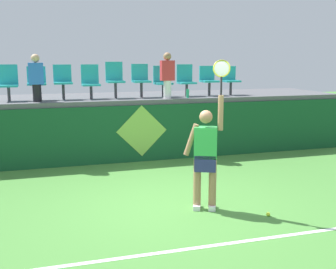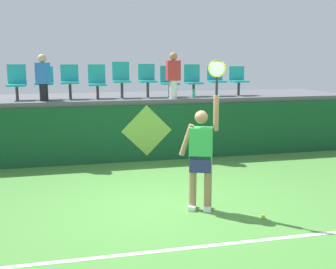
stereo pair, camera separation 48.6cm
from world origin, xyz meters
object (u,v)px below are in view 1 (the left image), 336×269
tennis_player (206,154)px  tennis_ball (268,214)px  stadium_chair_9 (230,79)px  water_bottle (188,94)px  stadium_chair_1 (37,81)px  stadium_chair_2 (63,80)px  spectator_0 (167,74)px  stadium_chair_0 (8,82)px  stadium_chair_7 (186,79)px  stadium_chair_4 (115,78)px  stadium_chair_6 (162,80)px  stadium_chair_3 (90,81)px  spectator_1 (36,77)px  stadium_chair_8 (208,79)px  stadium_chair_5 (141,79)px

tennis_player → tennis_ball: size_ratio=38.31×
tennis_player → stadium_chair_9: size_ratio=3.21×
water_bottle → stadium_chair_1: bearing=171.9°
stadium_chair_2 → spectator_0: size_ratio=0.74×
tennis_ball → stadium_chair_9: (1.57, 4.96, 1.94)m
tennis_ball → stadium_chair_2: (-2.94, 4.97, 1.98)m
tennis_player → stadium_chair_0: (-3.34, 4.36, 1.02)m
stadium_chair_7 → stadium_chair_9: stadium_chair_7 is taller
water_bottle → stadium_chair_4: stadium_chair_4 is taller
tennis_ball → stadium_chair_6: (-0.38, 4.97, 1.93)m
stadium_chair_1 → stadium_chair_2: size_ratio=0.95×
tennis_player → stadium_chair_6: tennis_player is taller
stadium_chair_1 → spectator_0: spectator_0 is taller
stadium_chair_0 → stadium_chair_4: size_ratio=0.94×
stadium_chair_0 → stadium_chair_6: bearing=-0.1°
tennis_ball → stadium_chair_3: size_ratio=0.08×
stadium_chair_7 → spectator_1: spectator_1 is taller
water_bottle → stadium_chair_6: bearing=134.5°
stadium_chair_0 → spectator_0: bearing=-6.9°
stadium_chair_7 → stadium_chair_8: 0.65m
stadium_chair_6 → stadium_chair_8: (1.31, -0.01, 0.02)m
stadium_chair_8 → stadium_chair_7: bearing=179.2°
stadium_chair_7 → stadium_chair_6: bearing=-179.8°
tennis_ball → stadium_chair_8: stadium_chair_8 is taller
water_bottle → stadium_chair_9: bearing=20.4°
stadium_chair_5 → stadium_chair_8: bearing=-0.1°
tennis_ball → stadium_chair_5: size_ratio=0.08×
stadium_chair_8 → water_bottle: bearing=-145.9°
stadium_chair_5 → spectator_0: size_ratio=0.75×
stadium_chair_3 → stadium_chair_6: bearing=-0.1°
stadium_chair_2 → spectator_0: bearing=-10.1°
stadium_chair_2 → spectator_1: size_ratio=0.77×
stadium_chair_0 → stadium_chair_4: bearing=-0.0°
water_bottle → stadium_chair_2: bearing=170.2°
tennis_player → spectator_1: (-2.69, 3.95, 1.14)m
stadium_chair_5 → stadium_chair_7: size_ratio=1.02×
tennis_player → stadium_chair_5: size_ratio=2.93×
stadium_chair_4 → stadium_chair_3: bearing=179.8°
stadium_chair_4 → stadium_chair_6: bearing=-0.1°
spectator_1 → stadium_chair_5: bearing=8.8°
stadium_chair_0 → stadium_chair_2: 1.27m
stadium_chair_2 → spectator_0: 2.61m
stadium_chair_4 → stadium_chair_8: (2.57, -0.01, -0.06)m
tennis_ball → stadium_chair_1: size_ratio=0.08×
tennis_ball → stadium_chair_9: 5.55m
water_bottle → spectator_0: 0.73m
tennis_player → stadium_chair_5: tennis_player is taller
stadium_chair_4 → stadium_chair_6: size_ratio=1.13×
stadium_chair_3 → spectator_1: spectator_1 is taller
spectator_0 → stadium_chair_1: bearing=171.9°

